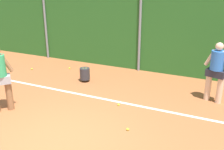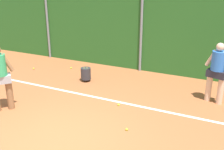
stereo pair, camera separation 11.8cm
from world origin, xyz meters
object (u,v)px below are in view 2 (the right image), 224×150
object	(u,v)px
player_foreground_near	(0,75)
tennis_ball_5	(119,105)
tennis_ball_1	(208,88)
tennis_ball_6	(34,69)
tennis_ball_7	(127,129)
tennis_ball_4	(71,68)
ball_hopper	(86,74)
player_midcourt	(217,70)

from	to	relation	value
player_foreground_near	tennis_ball_5	world-z (taller)	player_foreground_near
tennis_ball_1	tennis_ball_6	world-z (taller)	same
tennis_ball_7	tennis_ball_5	bearing A→B (deg)	122.84
tennis_ball_1	tennis_ball_7	size ratio (longest dim) A/B	1.00
tennis_ball_5	tennis_ball_7	bearing A→B (deg)	-57.16
tennis_ball_4	tennis_ball_5	xyz separation A→B (m)	(3.19, -2.26, 0.00)
player_foreground_near	tennis_ball_5	bearing A→B (deg)	160.86
tennis_ball_4	tennis_ball_6	size ratio (longest dim) A/B	1.00
ball_hopper	tennis_ball_6	xyz separation A→B (m)	(-2.64, 0.21, -0.26)
ball_hopper	player_foreground_near	bearing A→B (deg)	-107.56
player_midcourt	tennis_ball_7	distance (m)	3.31
tennis_ball_1	tennis_ball_7	distance (m)	3.94
ball_hopper	tennis_ball_7	world-z (taller)	ball_hopper
tennis_ball_4	tennis_ball_5	size ratio (longest dim) A/B	1.00
player_midcourt	tennis_ball_6	distance (m)	7.08
ball_hopper	tennis_ball_1	world-z (taller)	ball_hopper
player_midcourt	tennis_ball_4	size ratio (longest dim) A/B	27.65
tennis_ball_1	tennis_ball_4	distance (m)	5.39
tennis_ball_1	tennis_ball_4	bearing A→B (deg)	-177.30
player_midcourt	tennis_ball_5	size ratio (longest dim) A/B	27.65
tennis_ball_1	tennis_ball_6	size ratio (longest dim) A/B	1.00
tennis_ball_1	tennis_ball_7	world-z (taller)	same
tennis_ball_5	tennis_ball_6	distance (m)	4.79
ball_hopper	tennis_ball_1	xyz separation A→B (m)	(4.10, 1.20, -0.26)
player_midcourt	tennis_ball_4	world-z (taller)	player_midcourt
tennis_ball_5	tennis_ball_7	world-z (taller)	same
player_midcourt	tennis_ball_5	xyz separation A→B (m)	(-2.47, -1.49, -0.99)
tennis_ball_5	tennis_ball_6	xyz separation A→B (m)	(-4.54, 1.54, 0.00)
tennis_ball_1	tennis_ball_4	xyz separation A→B (m)	(-5.38, -0.25, 0.00)
player_foreground_near	tennis_ball_7	bearing A→B (deg)	138.60
tennis_ball_4	tennis_ball_7	bearing A→B (deg)	-40.96
ball_hopper	tennis_ball_6	bearing A→B (deg)	175.34
player_foreground_near	tennis_ball_7	world-z (taller)	player_foreground_near
tennis_ball_5	player_midcourt	bearing A→B (deg)	31.16
tennis_ball_4	ball_hopper	bearing A→B (deg)	-36.22
player_midcourt	ball_hopper	distance (m)	4.43
tennis_ball_5	tennis_ball_6	world-z (taller)	same
player_midcourt	tennis_ball_6	world-z (taller)	player_midcourt
ball_hopper	tennis_ball_5	distance (m)	2.33
player_foreground_near	player_midcourt	distance (m)	6.15
player_foreground_near	tennis_ball_7	distance (m)	3.75
ball_hopper	tennis_ball_4	size ratio (longest dim) A/B	7.78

